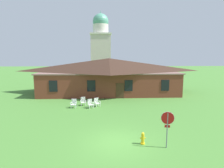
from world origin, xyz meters
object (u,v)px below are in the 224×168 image
object	(u,v)px
lawn_chair_near_door	(83,101)
fire_hydrant	(143,139)
lawn_chair_by_porch	(74,103)
lawn_chair_middle	(97,102)
lawn_chair_left_end	(90,103)
stop_sign	(167,123)

from	to	relation	value
lawn_chair_near_door	fire_hydrant	xyz separation A→B (m)	(4.90, -9.75, -0.12)
lawn_chair_by_porch	lawn_chair_middle	size ratio (longest dim) A/B	1.00
lawn_chair_near_door	lawn_chair_left_end	bearing A→B (deg)	-50.36
lawn_chair_by_porch	lawn_chair_left_end	distance (m)	1.85
stop_sign	lawn_chair_left_end	xyz separation A→B (m)	(-5.36, 9.20, -1.13)
stop_sign	fire_hydrant	size ratio (longest dim) A/B	2.93
lawn_chair_left_end	fire_hydrant	distance (m)	9.53
lawn_chair_middle	fire_hydrant	world-z (taller)	lawn_chair_middle
lawn_chair_left_end	lawn_chair_near_door	bearing A→B (deg)	129.64
lawn_chair_middle	lawn_chair_by_porch	bearing A→B (deg)	-170.74
lawn_chair_by_porch	lawn_chair_middle	world-z (taller)	same
lawn_chair_near_door	lawn_chair_middle	bearing A→B (deg)	-18.16
lawn_chair_left_end	stop_sign	bearing A→B (deg)	-59.76
fire_hydrant	lawn_chair_middle	bearing A→B (deg)	109.64
lawn_chair_by_porch	fire_hydrant	distance (m)	10.57
lawn_chair_by_porch	lawn_chair_middle	bearing A→B (deg)	9.26
lawn_chair_near_door	lawn_chair_by_porch	bearing A→B (deg)	-134.78
stop_sign	lawn_chair_near_door	bearing A→B (deg)	121.34
lawn_chair_near_door	lawn_chair_left_end	size ratio (longest dim) A/B	1.00
lawn_chair_by_porch	lawn_chair_near_door	bearing A→B (deg)	45.22
lawn_chair_near_door	lawn_chair_left_end	xyz separation A→B (m)	(0.91, -1.10, 0.00)
stop_sign	lawn_chair_by_porch	size ratio (longest dim) A/B	2.42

